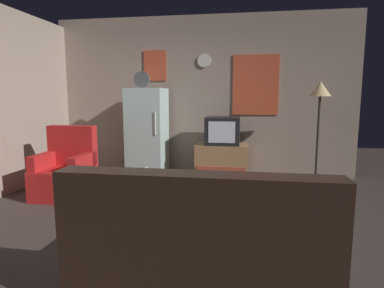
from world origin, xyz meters
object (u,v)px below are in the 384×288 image
Objects in this scene: standing_lamp at (320,97)px; remote_control at (159,180)px; coffee_table at (163,200)px; mug_ceramic_white at (169,175)px; couch at (201,253)px; mug_ceramic_tan at (156,181)px; crt_tv at (223,131)px; fridge at (147,134)px; tv_stand at (222,162)px; armchair at (66,172)px; book_stack at (265,183)px; wine_glass at (146,174)px.

standing_lamp reaches higher than remote_control.
remote_control is (-0.03, -0.03, 0.23)m from coffee_table.
couch is at bearing -69.22° from mug_ceramic_white.
coffee_table is 0.34m from mug_ceramic_tan.
mug_ceramic_tan is (-0.56, -2.02, -0.34)m from crt_tv.
fridge is at bearing 178.43° from standing_lamp.
tv_stand is 2.10m from mug_ceramic_tan.
remote_control is at bearing -23.46° from armchair.
fridge is 8.88× the size of book_stack.
mug_ceramic_white is 0.60× the size of remote_control.
armchair reaches higher than coffee_table.
crt_tv reaches higher than tv_stand.
wine_glass is 1.58m from couch.
crt_tv is 2.43m from armchair.
wine_glass is at bearing -158.89° from remote_control.
book_stack is at bearing 49.82° from wine_glass.
book_stack is at bearing -14.79° from tv_stand.
coffee_table is 0.35m from wine_glass.
armchair is at bearing 136.99° from couch.
remote_control is at bearing -138.90° from standing_lamp.
wine_glass is 0.17m from remote_control.
fridge reaches higher than coffee_table.
standing_lamp reaches higher than armchair.
crt_tv reaches higher than couch.
standing_lamp is 7.98× the size of book_stack.
tv_stand is (1.25, 0.01, -0.45)m from fridge.
standing_lamp is 2.91m from wine_glass.
standing_lamp reaches higher than crt_tv.
tv_stand is 0.53× the size of standing_lamp.
tv_stand is at bearing 91.40° from couch.
fridge is at bearing -179.69° from crt_tv.
mug_ceramic_white is at bearing -105.63° from tv_stand.
wine_glass is (-0.72, -1.83, 0.21)m from tv_stand.
tv_stand is 5.60× the size of remote_control.
wine_glass is 0.09× the size of couch.
tv_stand is 1.80m from standing_lamp.
tv_stand is 3.18m from couch.
remote_control is at bearing 94.28° from mug_ceramic_tan.
fridge is at bearing 133.87° from remote_control.
coffee_table reaches higher than book_stack.
armchair reaches higher than tv_stand.
tv_stand reaches higher than book_stack.
crt_tv is 0.75× the size of coffee_table.
tv_stand is 0.75m from book_stack.
coffee_table is 4.80× the size of remote_control.
mug_ceramic_tan is at bearing -48.49° from wine_glass.
mug_ceramic_white is 1.00× the size of mug_ceramic_tan.
wine_glass is (-0.18, -0.02, 0.29)m from coffee_table.
crt_tv is at bearing 91.32° from couch.
coffee_table is 0.23m from remote_control.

